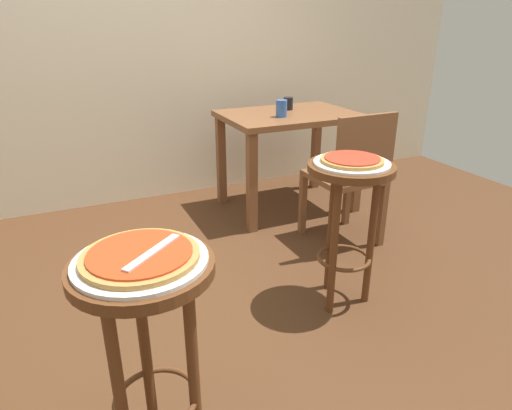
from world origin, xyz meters
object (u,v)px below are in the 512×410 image
object	(u,v)px
pizza_middle	(352,160)
cup_far_edge	(288,103)
stool_middle	(348,202)
serving_plate_foreground	(141,261)
stool_foreground	(147,320)
cup_near_edge	(281,108)
serving_plate_middle	(352,163)
dining_table	(289,129)
pizza_foreground	(140,255)
condiment_shaker	(283,106)
pizza_server_knife	(152,252)
wooden_chair	(351,174)

from	to	relation	value
pizza_middle	cup_far_edge	size ratio (longest dim) A/B	3.13
stool_middle	serving_plate_foreground	bearing A→B (deg)	-154.51
stool_foreground	cup_near_edge	size ratio (longest dim) A/B	6.36
pizza_middle	stool_middle	bearing A→B (deg)	0.00
serving_plate_middle	cup_near_edge	xyz separation A→B (m)	(0.22, 1.12, 0.05)
serving_plate_middle	pizza_middle	world-z (taller)	pizza_middle
serving_plate_foreground	dining_table	size ratio (longest dim) A/B	0.39
stool_foreground	serving_plate_foreground	bearing A→B (deg)	63.43
serving_plate_foreground	cup_far_edge	xyz separation A→B (m)	(1.44, 1.83, 0.03)
serving_plate_foreground	pizza_middle	world-z (taller)	pizza_middle
pizza_middle	cup_near_edge	bearing A→B (deg)	78.81
serving_plate_foreground	pizza_middle	bearing A→B (deg)	25.49
pizza_foreground	cup_near_edge	distance (m)	2.06
serving_plate_middle	cup_far_edge	size ratio (longest dim) A/B	3.82
dining_table	condiment_shaker	xyz separation A→B (m)	(-0.01, 0.06, 0.16)
pizza_middle	condiment_shaker	bearing A→B (deg)	75.82
stool_foreground	condiment_shaker	world-z (taller)	condiment_shaker
stool_foreground	serving_plate_middle	size ratio (longest dim) A/B	2.09
stool_middle	dining_table	size ratio (longest dim) A/B	0.77
serving_plate_foreground	cup_far_edge	world-z (taller)	cup_far_edge
cup_near_edge	condiment_shaker	world-z (taller)	cup_near_edge
dining_table	cup_far_edge	size ratio (longest dim) A/B	10.37
pizza_foreground	pizza_middle	bearing A→B (deg)	25.49
cup_near_edge	serving_plate_foreground	bearing A→B (deg)	-128.16
pizza_middle	condiment_shaker	world-z (taller)	condiment_shaker
cup_near_edge	dining_table	bearing A→B (deg)	40.95
pizza_server_knife	cup_near_edge	bearing A→B (deg)	12.49
serving_plate_middle	wooden_chair	xyz separation A→B (m)	(0.39, 0.51, -0.27)
dining_table	pizza_server_knife	xyz separation A→B (m)	(-1.36, -1.74, 0.16)
pizza_middle	pizza_server_knife	size ratio (longest dim) A/B	1.30
pizza_server_knife	dining_table	bearing A→B (deg)	11.67
stool_foreground	stool_middle	world-z (taller)	same
wooden_chair	pizza_server_knife	xyz separation A→B (m)	(-1.41, -1.03, 0.30)
stool_foreground	cup_far_edge	distance (m)	2.34
serving_plate_middle	stool_middle	bearing A→B (deg)	0.00
stool_foreground	dining_table	world-z (taller)	stool_foreground
serving_plate_foreground	stool_middle	bearing A→B (deg)	25.49
stool_foreground	pizza_foreground	xyz separation A→B (m)	(0.00, 0.00, 0.21)
pizza_foreground	dining_table	world-z (taller)	pizza_foreground
stool_middle	cup_near_edge	distance (m)	1.16
wooden_chair	cup_far_edge	bearing A→B (deg)	90.05
pizza_foreground	pizza_middle	distance (m)	1.16
serving_plate_foreground	cup_near_edge	bearing A→B (deg)	51.84
pizza_middle	cup_near_edge	distance (m)	1.14
serving_plate_foreground	cup_near_edge	distance (m)	2.06
pizza_foreground	dining_table	size ratio (longest dim) A/B	0.34
dining_table	cup_near_edge	xyz separation A→B (m)	(-0.12, -0.10, 0.18)
pizza_middle	cup_near_edge	size ratio (longest dim) A/B	2.50
cup_near_edge	condiment_shaker	distance (m)	0.19
cup_near_edge	stool_foreground	bearing A→B (deg)	-128.16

